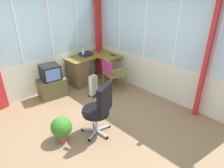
# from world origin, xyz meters

# --- Properties ---
(ground) EXTENTS (4.85, 5.13, 0.06)m
(ground) POSITION_xyz_m (0.00, 0.00, -0.03)
(ground) COLOR #8E6C4D
(north_window_panel) EXTENTS (3.85, 0.07, 2.51)m
(north_window_panel) POSITION_xyz_m (-0.00, 2.09, 1.26)
(north_window_panel) COLOR silver
(north_window_panel) RESTS_ON ground
(east_window_panel) EXTENTS (0.07, 4.13, 2.51)m
(east_window_panel) POSITION_xyz_m (1.95, 0.00, 1.26)
(east_window_panel) COLOR silver
(east_window_panel) RESTS_ON ground
(curtain_corner) EXTENTS (0.24, 0.10, 2.41)m
(curtain_corner) POSITION_xyz_m (1.82, 1.96, 1.21)
(curtain_corner) COLOR red
(curtain_corner) RESTS_ON ground
(curtain_east_far) EXTENTS (0.24, 0.10, 2.41)m
(curtain_east_far) POSITION_xyz_m (1.87, -1.13, 1.21)
(curtain_east_far) COLOR red
(curtain_east_far) RESTS_ON ground
(desk) EXTENTS (1.28, 0.98, 0.75)m
(desk) POSITION_xyz_m (0.92, 1.74, 0.41)
(desk) COLOR olive
(desk) RESTS_ON ground
(desk_lamp) EXTENTS (0.24, 0.20, 0.41)m
(desk_lamp) POSITION_xyz_m (1.67, 1.71, 1.02)
(desk_lamp) COLOR red
(desk_lamp) RESTS_ON desk
(tv_remote) EXTENTS (0.05, 0.15, 0.02)m
(tv_remote) POSITION_xyz_m (1.74, 1.32, 0.76)
(tv_remote) COLOR black
(tv_remote) RESTS_ON desk
(spray_bottle) EXTENTS (0.06, 0.06, 0.22)m
(spray_bottle) POSITION_xyz_m (1.08, 1.76, 0.85)
(spray_bottle) COLOR silver
(spray_bottle) RESTS_ON desk
(paper_tray) EXTENTS (0.31, 0.25, 0.09)m
(paper_tray) POSITION_xyz_m (1.20, 1.80, 0.79)
(paper_tray) COLOR #241E31
(paper_tray) RESTS_ON desk
(wooden_armchair) EXTENTS (0.60, 0.60, 0.87)m
(wooden_armchair) POSITION_xyz_m (1.26, 0.91, 0.57)
(wooden_armchair) COLOR olive
(wooden_armchair) RESTS_ON ground
(office_chair) EXTENTS (0.63, 0.56, 1.04)m
(office_chair) POSITION_xyz_m (-0.06, -0.17, 0.59)
(office_chair) COLOR #B7B7BF
(office_chair) RESTS_ON ground
(tv_on_stand) EXTENTS (0.70, 0.54, 0.83)m
(tv_on_stand) POSITION_xyz_m (0.04, 1.70, 0.37)
(tv_on_stand) COLOR brown
(tv_on_stand) RESTS_ON ground
(space_heater) EXTENTS (0.29, 0.23, 0.55)m
(space_heater) POSITION_xyz_m (0.78, 1.01, 0.28)
(space_heater) COLOR silver
(space_heater) RESTS_ON ground
(potted_plant) EXTENTS (0.38, 0.38, 0.47)m
(potted_plant) POSITION_xyz_m (-0.66, 0.18, 0.26)
(potted_plant) COLOR #984F40
(potted_plant) RESTS_ON ground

